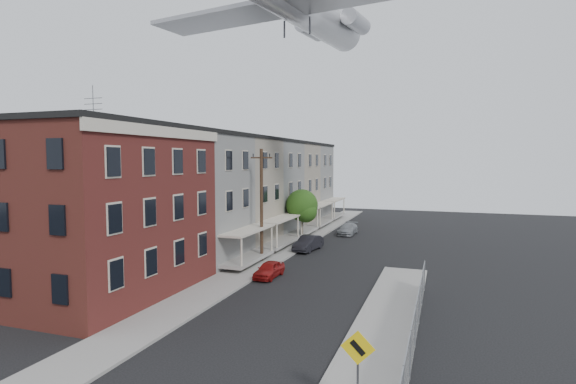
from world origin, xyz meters
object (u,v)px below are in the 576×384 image
street_tree (303,207)px  airplane (295,2)px  car_near (269,269)px  car_mid (308,243)px  car_far (348,229)px  warning_sign (358,359)px  utility_pole (262,204)px

street_tree → airplane: size_ratio=0.19×
car_near → car_mid: 9.76m
car_near → car_far: car_far is taller
airplane → warning_sign: bearing=-66.6°
warning_sign → car_far: 35.18m
car_near → car_mid: car_mid is taller
car_near → car_mid: (-0.09, 9.76, 0.11)m
car_far → airplane: size_ratio=0.15×
car_mid → car_far: size_ratio=0.98×
car_near → airplane: bearing=93.6°
utility_pole → car_near: 6.35m
car_mid → car_near: bearing=-81.9°
utility_pole → car_mid: 7.17m
warning_sign → car_near: (-8.89, 14.79, -1.32)m
warning_sign → car_near: 17.30m
warning_sign → utility_pole: 22.25m
car_mid → airplane: bearing=-84.1°
warning_sign → utility_pole: size_ratio=0.31×
street_tree → car_near: 14.59m
utility_pole → car_far: size_ratio=2.18×
street_tree → car_mid: size_ratio=1.28×
warning_sign → utility_pole: (-11.20, 19.03, 2.79)m
car_mid → airplane: airplane is taller
utility_pole → street_tree: (0.33, 9.92, -1.22)m
warning_sign → car_far: (-7.40, 34.37, -1.28)m
street_tree → car_far: street_tree is taller
car_near → warning_sign: bearing=-57.2°
street_tree → warning_sign: bearing=-69.4°
street_tree → car_near: street_tree is taller
utility_pole → car_mid: (2.22, 5.52, -4.01)m
warning_sign → utility_pole: bearing=120.5°
car_mid → warning_sign: bearing=-62.4°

